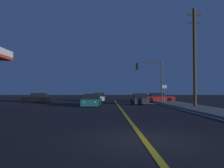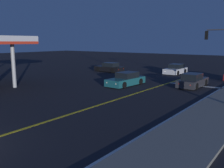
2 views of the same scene
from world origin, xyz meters
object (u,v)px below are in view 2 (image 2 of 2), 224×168
(car_following_oncoming_white, at_px, (176,70))
(car_mid_block_teal, at_px, (126,80))
(car_far_approaching_charcoal, at_px, (193,81))
(car_side_waiting_black, at_px, (109,68))

(car_following_oncoming_white, bearing_deg, car_mid_block_teal, 88.59)
(car_far_approaching_charcoal, bearing_deg, car_mid_block_teal, -149.64)
(car_mid_block_teal, bearing_deg, car_following_oncoming_white, -89.12)
(car_mid_block_teal, relative_size, car_far_approaching_charcoal, 1.03)
(car_mid_block_teal, relative_size, car_following_oncoming_white, 1.11)
(car_far_approaching_charcoal, xyz_separation_m, car_side_waiting_black, (-14.08, 4.81, 0.00))
(car_far_approaching_charcoal, bearing_deg, car_following_oncoming_white, 122.39)
(car_mid_block_teal, xyz_separation_m, car_following_oncoming_white, (0.39, 11.70, -0.00))
(car_far_approaching_charcoal, height_order, car_following_oncoming_white, same)
(car_mid_block_teal, bearing_deg, car_side_waiting_black, -41.27)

